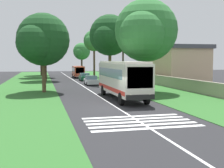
{
  "coord_description": "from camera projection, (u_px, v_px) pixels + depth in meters",
  "views": [
    {
      "loc": [
        -22.88,
        5.91,
        3.86
      ],
      "look_at": [
        3.77,
        -0.54,
        1.6
      ],
      "focal_mm": 46.61,
      "sensor_mm": 36.0,
      "label": 1
    }
  ],
  "objects": [
    {
      "name": "roadside_tree_left_2",
      "position": [
        42.0,
        41.0,
        34.44
      ],
      "size": [
        7.85,
        6.23,
        9.36
      ],
      "color": "brown",
      "rests_on": "grass_verge_left"
    },
    {
      "name": "centre_line",
      "position": [
        88.0,
        89.0,
        38.39
      ],
      "size": [
        110.0,
        0.16,
        0.01
      ],
      "primitive_type": "cube",
      "color": "silver",
      "rests_on": "ground"
    },
    {
      "name": "coach_bus",
      "position": [
        122.0,
        77.0,
        28.76
      ],
      "size": [
        11.16,
        2.62,
        3.73
      ],
      "color": "silver",
      "rests_on": "ground"
    },
    {
      "name": "roadside_tree_left_0",
      "position": [
        41.0,
        44.0,
        63.84
      ],
      "size": [
        9.0,
        7.58,
        11.38
      ],
      "color": "#3D2D1E",
      "rests_on": "grass_verge_left"
    },
    {
      "name": "roadside_wall",
      "position": [
        156.0,
        80.0,
        45.89
      ],
      "size": [
        70.0,
        0.4,
        1.5
      ],
      "primitive_type": "cube",
      "color": "#9E937F",
      "rests_on": "grass_verge_right"
    },
    {
      "name": "grass_verge_right",
      "position": [
        147.0,
        88.0,
        40.31
      ],
      "size": [
        120.0,
        8.0,
        0.04
      ],
      "primitive_type": "cube",
      "color": "#2D6628",
      "rests_on": "ground"
    },
    {
      "name": "roadside_tree_left_3",
      "position": [
        40.0,
        50.0,
        72.13
      ],
      "size": [
        7.43,
        6.26,
        9.64
      ],
      "color": "#3D2D1E",
      "rests_on": "grass_verge_left"
    },
    {
      "name": "utility_pole",
      "position": [
        123.0,
        55.0,
        38.83
      ],
      "size": [
        0.24,
        1.4,
        8.79
      ],
      "color": "#473828",
      "rests_on": "grass_verge_right"
    },
    {
      "name": "trailing_minibus_0",
      "position": [
        78.0,
        71.0,
        63.39
      ],
      "size": [
        6.0,
        2.14,
        2.53
      ],
      "color": "#CC4C33",
      "rests_on": "ground"
    },
    {
      "name": "roadside_building",
      "position": [
        176.0,
        64.0,
        49.75
      ],
      "size": [
        11.87,
        7.64,
        6.28
      ],
      "color": "beige",
      "rests_on": "ground"
    },
    {
      "name": "roadside_tree_right_0",
      "position": [
        144.0,
        32.0,
        34.43
      ],
      "size": [
        9.06,
        7.46,
        11.06
      ],
      "color": "brown",
      "rests_on": "grass_verge_right"
    },
    {
      "name": "ground",
      "position": [
        116.0,
        107.0,
        23.86
      ],
      "size": [
        160.0,
        160.0,
        0.0
      ],
      "primitive_type": "plane",
      "color": "#262628"
    },
    {
      "name": "zebra_crossing",
      "position": [
        140.0,
        122.0,
        18.2
      ],
      "size": [
        4.05,
        6.8,
        0.01
      ],
      "color": "silver",
      "rests_on": "ground"
    },
    {
      "name": "trailing_car_0",
      "position": [
        91.0,
        80.0,
        45.7
      ],
      "size": [
        4.3,
        1.78,
        1.43
      ],
      "color": "silver",
      "rests_on": "ground"
    },
    {
      "name": "roadside_tree_left_1",
      "position": [
        44.0,
        46.0,
        52.84
      ],
      "size": [
        8.15,
        6.88,
        9.99
      ],
      "color": "#3D2D1E",
      "rests_on": "grass_verge_left"
    },
    {
      "name": "grass_verge_left",
      "position": [
        23.0,
        91.0,
        36.47
      ],
      "size": [
        120.0,
        8.0,
        0.04
      ],
      "primitive_type": "cube",
      "color": "#2D6628",
      "rests_on": "ground"
    },
    {
      "name": "roadside_tree_right_3",
      "position": [
        81.0,
        52.0,
        83.23
      ],
      "size": [
        5.72,
        4.89,
        8.77
      ],
      "color": "#3D2D1E",
      "rests_on": "grass_verge_right"
    },
    {
      "name": "trailing_car_1",
      "position": [
        85.0,
        77.0,
        54.75
      ],
      "size": [
        4.3,
        1.78,
        1.43
      ],
      "color": "#145933",
      "rests_on": "ground"
    },
    {
      "name": "roadside_tree_right_1",
      "position": [
        93.0,
        41.0,
        65.54
      ],
      "size": [
        5.96,
        4.78,
        10.59
      ],
      "color": "#4C3826",
      "rests_on": "grass_verge_right"
    },
    {
      "name": "roadside_tree_right_2",
      "position": [
        109.0,
        36.0,
        47.63
      ],
      "size": [
        8.07,
        6.71,
        11.24
      ],
      "color": "brown",
      "rests_on": "grass_verge_right"
    }
  ]
}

